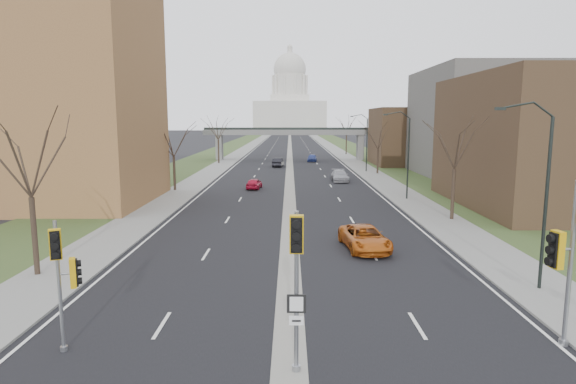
{
  "coord_description": "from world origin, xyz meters",
  "views": [
    {
      "loc": [
        0.01,
        -15.81,
        7.99
      ],
      "look_at": [
        -0.09,
        12.2,
        3.76
      ],
      "focal_mm": 30.0,
      "sensor_mm": 36.0,
      "label": 1
    }
  ],
  "objects_px": {
    "signal_pole_median": "(297,264)",
    "car_left_far": "(278,162)",
    "signal_pole_left": "(63,268)",
    "car_right_near": "(365,238)",
    "car_left_near": "(254,184)",
    "car_right_far": "(312,158)",
    "signal_pole_right": "(572,241)",
    "car_right_mid": "(340,176)"
  },
  "relations": [
    {
      "from": "car_right_mid",
      "to": "car_right_far",
      "type": "distance_m",
      "value": 30.09
    },
    {
      "from": "car_left_far",
      "to": "car_right_near",
      "type": "xyz_separation_m",
      "value": [
        6.67,
        -53.08,
        -0.02
      ]
    },
    {
      "from": "car_left_near",
      "to": "car_left_far",
      "type": "height_order",
      "value": "car_left_far"
    },
    {
      "from": "signal_pole_median",
      "to": "car_right_near",
      "type": "distance_m",
      "value": 15.89
    },
    {
      "from": "signal_pole_left",
      "to": "signal_pole_right",
      "type": "xyz_separation_m",
      "value": [
        17.25,
        0.31,
        0.86
      ]
    },
    {
      "from": "car_left_near",
      "to": "car_right_far",
      "type": "xyz_separation_m",
      "value": [
        8.44,
        36.96,
        0.1
      ]
    },
    {
      "from": "car_left_far",
      "to": "car_right_near",
      "type": "distance_m",
      "value": 53.5
    },
    {
      "from": "signal_pole_right",
      "to": "car_left_near",
      "type": "distance_m",
      "value": 41.95
    },
    {
      "from": "signal_pole_median",
      "to": "car_left_far",
      "type": "distance_m",
      "value": 68.14
    },
    {
      "from": "signal_pole_left",
      "to": "signal_pole_median",
      "type": "relative_size",
      "value": 0.89
    },
    {
      "from": "signal_pole_right",
      "to": "car_right_far",
      "type": "bearing_deg",
      "value": 84.49
    },
    {
      "from": "car_right_near",
      "to": "car_right_mid",
      "type": "height_order",
      "value": "car_right_mid"
    },
    {
      "from": "car_right_mid",
      "to": "car_left_far",
      "type": "bearing_deg",
      "value": 112.96
    },
    {
      "from": "car_left_near",
      "to": "car_right_mid",
      "type": "xyz_separation_m",
      "value": [
        10.67,
        6.95,
        0.11
      ]
    },
    {
      "from": "car_right_far",
      "to": "signal_pole_median",
      "type": "bearing_deg",
      "value": -88.05
    },
    {
      "from": "car_left_far",
      "to": "signal_pole_left",
      "type": "bearing_deg",
      "value": 90.11
    },
    {
      "from": "car_right_mid",
      "to": "car_right_far",
      "type": "xyz_separation_m",
      "value": [
        -2.23,
        30.01,
        -0.01
      ]
    },
    {
      "from": "signal_pole_left",
      "to": "car_right_near",
      "type": "height_order",
      "value": "signal_pole_left"
    },
    {
      "from": "signal_pole_left",
      "to": "car_left_near",
      "type": "height_order",
      "value": "signal_pole_left"
    },
    {
      "from": "signal_pole_left",
      "to": "car_left_far",
      "type": "xyz_separation_m",
      "value": [
        5.64,
        66.53,
        -2.29
      ]
    },
    {
      "from": "car_right_near",
      "to": "signal_pole_median",
      "type": "bearing_deg",
      "value": -113.22
    },
    {
      "from": "signal_pole_left",
      "to": "car_left_far",
      "type": "height_order",
      "value": "signal_pole_left"
    },
    {
      "from": "car_left_near",
      "to": "car_right_near",
      "type": "distance_m",
      "value": 27.79
    },
    {
      "from": "signal_pole_left",
      "to": "car_right_mid",
      "type": "xyz_separation_m",
      "value": [
        14.18,
        46.77,
        -2.31
      ]
    },
    {
      "from": "car_left_far",
      "to": "signal_pole_median",
      "type": "bearing_deg",
      "value": 96.82
    },
    {
      "from": "signal_pole_median",
      "to": "signal_pole_right",
      "type": "xyz_separation_m",
      "value": [
        9.39,
        1.83,
        0.26
      ]
    },
    {
      "from": "car_right_mid",
      "to": "signal_pole_left",
      "type": "bearing_deg",
      "value": -107.29
    },
    {
      "from": "signal_pole_left",
      "to": "car_left_near",
      "type": "relative_size",
      "value": 1.27
    },
    {
      "from": "car_right_far",
      "to": "signal_pole_left",
      "type": "bearing_deg",
      "value": -93.91
    },
    {
      "from": "car_left_near",
      "to": "car_left_far",
      "type": "bearing_deg",
      "value": -88.11
    },
    {
      "from": "car_right_near",
      "to": "car_right_far",
      "type": "bearing_deg",
      "value": 83.66
    },
    {
      "from": "car_right_mid",
      "to": "signal_pole_right",
      "type": "bearing_deg",
      "value": -86.64
    },
    {
      "from": "signal_pole_left",
      "to": "car_left_far",
      "type": "relative_size",
      "value": 1.02
    },
    {
      "from": "signal_pole_median",
      "to": "car_right_far",
      "type": "bearing_deg",
      "value": 88.18
    },
    {
      "from": "signal_pole_right",
      "to": "car_right_far",
      "type": "distance_m",
      "value": 76.71
    },
    {
      "from": "signal_pole_right",
      "to": "car_left_far",
      "type": "relative_size",
      "value": 1.31
    },
    {
      "from": "signal_pole_right",
      "to": "car_right_mid",
      "type": "height_order",
      "value": "signal_pole_right"
    },
    {
      "from": "signal_pole_median",
      "to": "car_left_far",
      "type": "height_order",
      "value": "signal_pole_median"
    },
    {
      "from": "signal_pole_left",
      "to": "car_left_near",
      "type": "xyz_separation_m",
      "value": [
        3.51,
        39.81,
        -2.42
      ]
    },
    {
      "from": "signal_pole_median",
      "to": "car_right_near",
      "type": "bearing_deg",
      "value": 74.61
    },
    {
      "from": "car_right_mid",
      "to": "signal_pole_median",
      "type": "bearing_deg",
      "value": -97.89
    },
    {
      "from": "signal_pole_median",
      "to": "signal_pole_left",
      "type": "bearing_deg",
      "value": 170.23
    }
  ]
}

